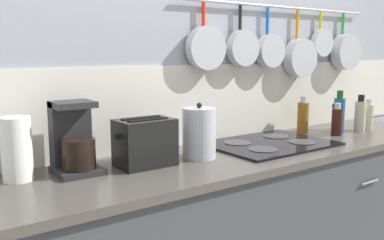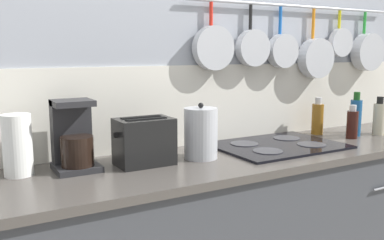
# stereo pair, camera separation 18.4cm
# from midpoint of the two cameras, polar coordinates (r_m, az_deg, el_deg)

# --- Properties ---
(wall_back) EXTENTS (7.20, 0.16, 2.60)m
(wall_back) POSITION_cam_midpoint_polar(r_m,az_deg,el_deg) (2.20, 2.62, 6.18)
(wall_back) COLOR #999EA8
(wall_back) RESTS_ON ground_plane
(countertop) EXTENTS (3.01, 0.58, 0.03)m
(countertop) POSITION_cam_midpoint_polar(r_m,az_deg,el_deg) (1.99, 7.43, -5.36)
(countertop) COLOR #4C4742
(countertop) RESTS_ON cabinet_base
(paper_towel_roll) EXTENTS (0.11, 0.11, 0.24)m
(paper_towel_roll) POSITION_cam_midpoint_polar(r_m,az_deg,el_deg) (1.75, -19.52, -3.21)
(paper_towel_roll) COLOR white
(paper_towel_roll) RESTS_ON countertop
(coffee_maker) EXTENTS (0.17, 0.18, 0.29)m
(coffee_maker) POSITION_cam_midpoint_polar(r_m,az_deg,el_deg) (1.78, -12.64, -2.75)
(coffee_maker) COLOR #262628
(coffee_maker) RESTS_ON countertop
(toaster) EXTENTS (0.25, 0.16, 0.20)m
(toaster) POSITION_cam_midpoint_polar(r_m,az_deg,el_deg) (1.82, -3.53, -2.90)
(toaster) COLOR black
(toaster) RESTS_ON countertop
(kettle) EXTENTS (0.15, 0.15, 0.25)m
(kettle) POSITION_cam_midpoint_polar(r_m,az_deg,el_deg) (1.92, 3.92, -1.79)
(kettle) COLOR #B7BABF
(kettle) RESTS_ON countertop
(cooktop) EXTENTS (0.63, 0.46, 0.01)m
(cooktop) POSITION_cam_midpoint_polar(r_m,az_deg,el_deg) (2.23, 13.71, -3.32)
(cooktop) COLOR black
(cooktop) RESTS_ON countertop
(bottle_sesame_oil) EXTENTS (0.07, 0.07, 0.22)m
(bottle_sesame_oil) POSITION_cam_midpoint_polar(r_m,az_deg,el_deg) (2.61, 18.36, 0.24)
(bottle_sesame_oil) COLOR #8C5919
(bottle_sesame_oil) RESTS_ON countertop
(bottle_vinegar) EXTENTS (0.06, 0.06, 0.19)m
(bottle_vinegar) POSITION_cam_midpoint_polar(r_m,az_deg,el_deg) (2.55, 22.54, -0.47)
(bottle_vinegar) COLOR #33140F
(bottle_vinegar) RESTS_ON countertop
(bottle_hot_sauce) EXTENTS (0.06, 0.06, 0.25)m
(bottle_hot_sauce) POSITION_cam_midpoint_polar(r_m,az_deg,el_deg) (2.63, 22.89, 0.41)
(bottle_hot_sauce) COLOR navy
(bottle_hot_sauce) RESTS_ON countertop
(bottle_olive_oil) EXTENTS (0.05, 0.05, 0.20)m
(bottle_olive_oil) POSITION_cam_midpoint_polar(r_m,az_deg,el_deg) (2.73, 22.56, 0.21)
(bottle_olive_oil) COLOR #33140F
(bottle_olive_oil) RESTS_ON countertop
(bottle_cooking_wine) EXTENTS (0.07, 0.07, 0.22)m
(bottle_cooking_wine) POSITION_cam_midpoint_polar(r_m,az_deg,el_deg) (2.72, 25.47, 0.21)
(bottle_cooking_wine) COLOR #BFB799
(bottle_cooking_wine) RESTS_ON countertop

